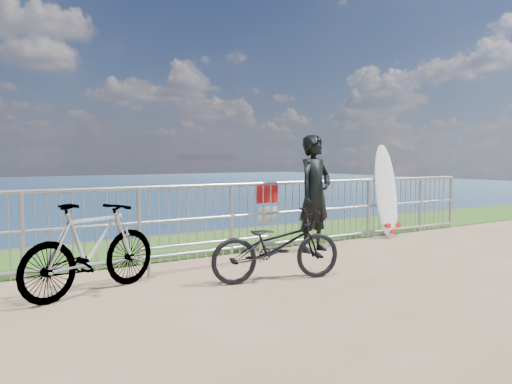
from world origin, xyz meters
TOP-DOWN VIEW (x-y plane):
  - grass_strip at (0.00, 2.70)m, footprint 120.00×120.00m
  - railing at (0.02, 1.60)m, footprint 10.06×0.10m
  - surfer at (0.76, 1.08)m, footprint 0.77×0.59m
  - surfboard at (2.81, 1.44)m, footprint 0.54×0.50m
  - bicycle_near at (-0.88, -0.16)m, footprint 1.76×0.96m
  - bicycle_far at (-2.96, 0.48)m, footprint 1.78×1.04m
  - bike_rack at (-1.30, 0.86)m, footprint 1.90×0.05m

SIDE VIEW (x-z plane):
  - grass_strip at x=0.00m, z-range 0.01..0.01m
  - bike_rack at x=-1.30m, z-range 0.13..0.52m
  - bicycle_near at x=-0.88m, z-range 0.00..0.88m
  - bicycle_far at x=-2.96m, z-range 0.00..1.03m
  - railing at x=0.02m, z-range 0.01..1.14m
  - surfboard at x=2.81m, z-range -0.07..1.71m
  - surfer at x=0.76m, z-range 0.00..1.88m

